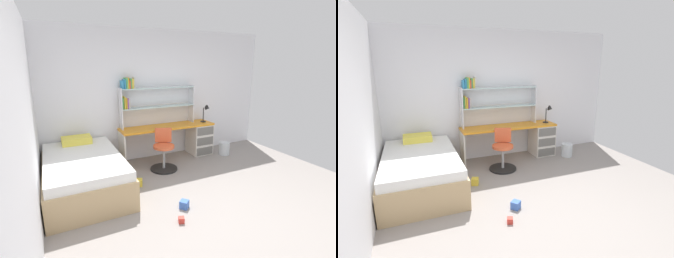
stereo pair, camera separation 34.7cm
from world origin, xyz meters
TOP-DOWN VIEW (x-y plane):
  - ground_plane at (0.00, 0.00)m, footprint 5.42×6.19m
  - room_shell at (-1.19, 1.23)m, footprint 5.42×6.19m
  - desk at (0.76, 2.32)m, footprint 2.02×0.50m
  - bookshelf_hutch at (-0.15, 2.46)m, footprint 1.61×0.22m
  - desk_lamp at (1.14, 2.26)m, footprint 0.20×0.17m
  - swivel_chair at (-0.10, 1.85)m, footprint 0.52×0.52m
  - bed_platform at (-1.60, 1.63)m, footprint 1.18×1.91m
  - waste_bin at (1.45, 1.97)m, footprint 0.24×0.24m
  - toy_block_red_0 at (-0.62, 0.21)m, footprint 0.10×0.10m
  - toy_block_yellow_1 at (-0.77, 1.40)m, footprint 0.15×0.15m
  - toy_block_blue_2 at (-0.42, 0.49)m, footprint 0.16×0.16m

SIDE VIEW (x-z plane):
  - ground_plane at x=0.00m, z-range -0.02..0.00m
  - toy_block_red_0 at x=-0.62m, z-range 0.00..0.07m
  - toy_block_blue_2 at x=-0.42m, z-range 0.00..0.11m
  - toy_block_yellow_1 at x=-0.77m, z-range 0.00..0.12m
  - waste_bin at x=1.45m, z-range 0.00..0.28m
  - bed_platform at x=-1.60m, z-range -0.06..0.65m
  - swivel_chair at x=-0.10m, z-range -0.08..0.69m
  - desk at x=0.76m, z-range 0.05..0.77m
  - desk_lamp at x=1.14m, z-range 0.78..1.17m
  - bookshelf_hutch at x=-0.15m, z-range 0.82..1.82m
  - room_shell at x=-1.19m, z-range 0.00..2.65m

